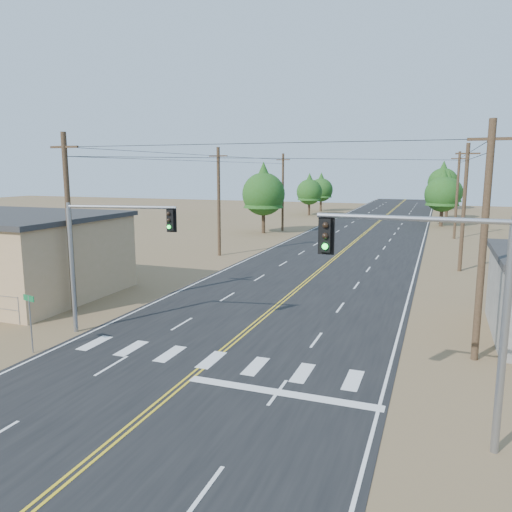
% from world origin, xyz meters
% --- Properties ---
extents(ground, '(220.00, 220.00, 0.00)m').
position_xyz_m(ground, '(0.00, 0.00, 0.00)').
color(ground, brown).
rests_on(ground, ground).
extents(road, '(15.00, 200.00, 0.02)m').
position_xyz_m(road, '(0.00, 30.00, 0.01)').
color(road, black).
rests_on(road, ground).
extents(utility_pole_left_near, '(1.80, 0.30, 10.00)m').
position_xyz_m(utility_pole_left_near, '(-10.50, 12.00, 5.12)').
color(utility_pole_left_near, '#4C3826').
rests_on(utility_pole_left_near, ground).
extents(utility_pole_left_mid, '(1.80, 0.30, 10.00)m').
position_xyz_m(utility_pole_left_mid, '(-10.50, 32.00, 5.12)').
color(utility_pole_left_mid, '#4C3826').
rests_on(utility_pole_left_mid, ground).
extents(utility_pole_left_far, '(1.80, 0.30, 10.00)m').
position_xyz_m(utility_pole_left_far, '(-10.50, 52.00, 5.12)').
color(utility_pole_left_far, '#4C3826').
rests_on(utility_pole_left_far, ground).
extents(utility_pole_right_near, '(1.80, 0.30, 10.00)m').
position_xyz_m(utility_pole_right_near, '(10.50, 12.00, 5.12)').
color(utility_pole_right_near, '#4C3826').
rests_on(utility_pole_right_near, ground).
extents(utility_pole_right_mid, '(1.80, 0.30, 10.00)m').
position_xyz_m(utility_pole_right_mid, '(10.50, 32.00, 5.12)').
color(utility_pole_right_mid, '#4C3826').
rests_on(utility_pole_right_mid, ground).
extents(utility_pole_right_far, '(1.80, 0.30, 10.00)m').
position_xyz_m(utility_pole_right_far, '(10.50, 52.00, 5.12)').
color(utility_pole_right_far, '#4C3826').
rests_on(utility_pole_right_far, ground).
extents(signal_mast_left, '(5.42, 1.23, 6.44)m').
position_xyz_m(signal_mast_left, '(-6.45, 9.41, 4.37)').
color(signal_mast_left, gray).
rests_on(signal_mast_left, ground).
extents(signal_mast_right, '(5.50, 0.52, 6.82)m').
position_xyz_m(signal_mast_right, '(9.06, 4.57, 4.60)').
color(signal_mast_right, gray).
rests_on(signal_mast_right, ground).
extents(street_sign, '(0.76, 0.22, 2.62)m').
position_xyz_m(street_sign, '(-7.80, 6.07, 1.76)').
color(street_sign, gray).
rests_on(street_sign, ground).
extents(tree_left_near, '(5.37, 5.37, 8.96)m').
position_xyz_m(tree_left_near, '(-12.14, 49.12, 5.48)').
color(tree_left_near, '#3F2D1E').
rests_on(tree_left_near, ground).
extents(tree_left_mid, '(4.44, 4.44, 7.40)m').
position_xyz_m(tree_left_mid, '(-12.85, 75.31, 4.53)').
color(tree_left_mid, '#3F2D1E').
rests_on(tree_left_mid, ground).
extents(tree_left_far, '(4.46, 4.46, 7.43)m').
position_xyz_m(tree_left_far, '(-12.79, 84.19, 4.54)').
color(tree_left_far, '#3F2D1E').
rests_on(tree_left_far, ground).
extents(tree_right_near, '(4.95, 4.95, 8.25)m').
position_xyz_m(tree_right_near, '(9.00, 65.00, 5.04)').
color(tree_right_near, '#3F2D1E').
rests_on(tree_right_near, ground).
extents(tree_right_mid, '(4.69, 4.69, 7.82)m').
position_xyz_m(tree_right_mid, '(9.78, 76.48, 4.78)').
color(tree_right_mid, '#3F2D1E').
rests_on(tree_right_mid, ground).
extents(tree_right_far, '(5.82, 5.82, 9.71)m').
position_xyz_m(tree_right_far, '(9.00, 96.98, 5.94)').
color(tree_right_far, '#3F2D1E').
rests_on(tree_right_far, ground).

